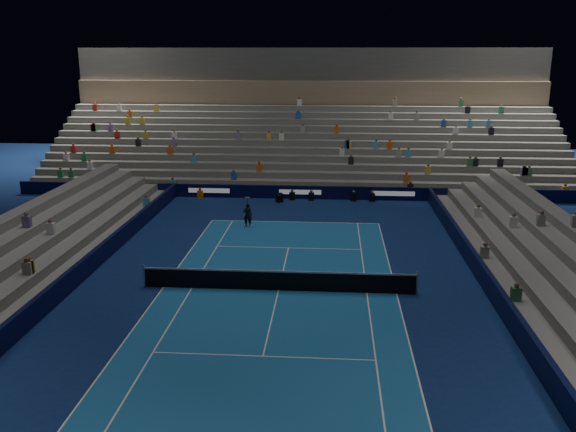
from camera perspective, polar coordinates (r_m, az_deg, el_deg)
The scene contains 11 objects.
ground at distance 28.63m, azimuth -0.90°, elevation -7.01°, with size 90.00×90.00×0.00m, color #0D1F50.
court_surface at distance 28.63m, azimuth -0.90°, elevation -7.00°, with size 10.97×23.77×0.01m, color #1B5995.
sponsor_barrier_far at distance 46.14m, azimuth 1.15°, elevation 2.25°, with size 44.00×0.25×1.00m, color black.
sponsor_barrier_east at distance 29.27m, azimuth 18.49°, elevation -6.28°, with size 0.25×37.00×1.00m, color black.
sponsor_barrier_west at distance 30.82m, azimuth -19.25°, elevation -5.25°, with size 0.25×37.00×1.00m, color black.
grandstand_main at distance 54.87m, azimuth 1.71°, elevation 7.36°, with size 44.00×15.20×11.20m.
grandstand_east at distance 30.18m, azimuth 24.98°, elevation -5.45°, with size 5.00×37.00×2.50m.
grandstand_west at distance 32.21m, azimuth -25.00°, elevation -4.19°, with size 5.00×37.00×2.50m.
tennis_net at distance 28.45m, azimuth -0.90°, elevation -6.07°, with size 12.90×0.10×1.10m.
tennis_player at distance 38.65m, azimuth -3.81°, elevation 0.08°, with size 0.57×0.37×1.55m, color black.
broadcast_camera at distance 45.18m, azimuth -0.82°, elevation 1.75°, with size 0.65×1.01×0.64m.
Camera 1 is at (2.41, -26.41, 10.79)m, focal length 37.86 mm.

